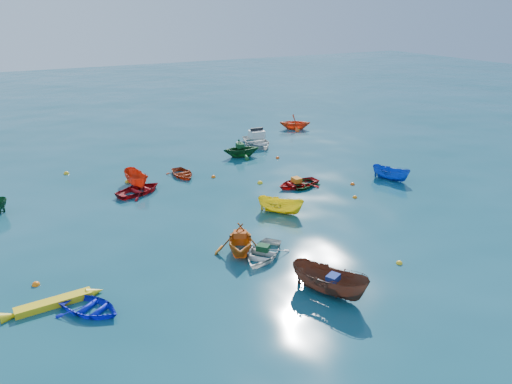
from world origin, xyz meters
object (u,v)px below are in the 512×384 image
kayak_yellow (55,306)px  dinghy_white_near (262,257)px  dinghy_blue_sw (91,311)px  motorboat_white (257,145)px

kayak_yellow → dinghy_white_near: bearing=-96.3°
dinghy_blue_sw → motorboat_white: 25.60m
dinghy_white_near → kayak_yellow: size_ratio=0.82×
dinghy_blue_sw → dinghy_white_near: size_ratio=0.90×
kayak_yellow → motorboat_white: bearing=-51.0°
dinghy_blue_sw → dinghy_white_near: (8.21, 0.73, 0.00)m
dinghy_blue_sw → kayak_yellow: dinghy_blue_sw is taller
dinghy_blue_sw → kayak_yellow: size_ratio=0.73×
dinghy_white_near → motorboat_white: size_ratio=0.74×
dinghy_blue_sw → motorboat_white: size_ratio=0.67×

